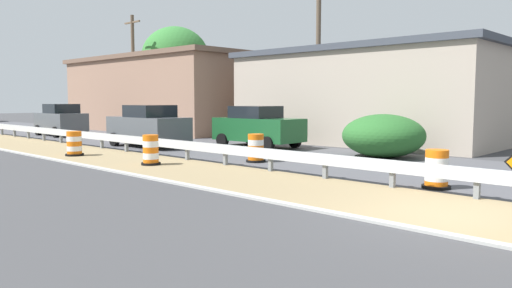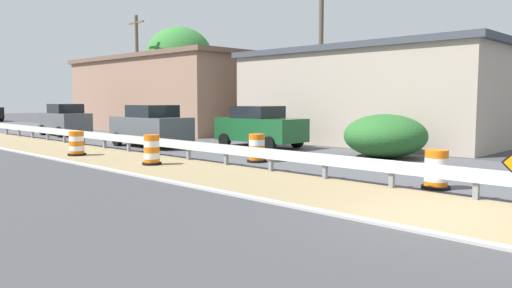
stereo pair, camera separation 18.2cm
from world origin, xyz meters
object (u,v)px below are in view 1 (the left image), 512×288
at_px(traffic_barrel_far, 74,145).
at_px(car_trailing_near_lane, 258,127).
at_px(utility_pole_near, 318,52).
at_px(traffic_barrel_mid, 151,151).
at_px(utility_pole_mid, 133,71).
at_px(traffic_barrel_close, 256,149).
at_px(car_lead_near_lane, 148,126).
at_px(car_lead_far_lane, 61,120).
at_px(traffic_barrel_nearest, 436,171).

height_order(traffic_barrel_far, car_trailing_near_lane, car_trailing_near_lane).
distance_m(traffic_barrel_far, utility_pole_near, 12.25).
distance_m(traffic_barrel_mid, traffic_barrel_far, 4.53).
xyz_separation_m(traffic_barrel_mid, utility_pole_mid, (9.66, 16.09, 3.74)).
bearing_deg(traffic_barrel_mid, traffic_barrel_close, -34.74).
bearing_deg(traffic_barrel_close, car_lead_near_lane, 85.40).
bearing_deg(car_trailing_near_lane, traffic_barrel_far, -113.01).
height_order(traffic_barrel_close, traffic_barrel_mid, traffic_barrel_mid).
bearing_deg(car_lead_far_lane, traffic_barrel_far, 159.47).
bearing_deg(car_lead_near_lane, utility_pole_mid, -28.92).
bearing_deg(traffic_barrel_close, car_lead_far_lane, 86.80).
relative_size(car_trailing_near_lane, car_lead_far_lane, 1.05).
height_order(traffic_barrel_nearest, car_lead_near_lane, car_lead_near_lane).
distance_m(traffic_barrel_nearest, car_lead_near_lane, 14.45).
relative_size(car_lead_far_lane, utility_pole_near, 0.46).
height_order(car_lead_near_lane, car_lead_far_lane, car_lead_near_lane).
distance_m(traffic_barrel_mid, utility_pole_mid, 19.14).
bearing_deg(traffic_barrel_far, utility_pole_mid, 48.73).
distance_m(traffic_barrel_nearest, utility_pole_mid, 26.33).
xyz_separation_m(utility_pole_near, utility_pole_mid, (-0.67, 15.51, -0.37)).
bearing_deg(utility_pole_mid, utility_pole_near, -87.52).
relative_size(traffic_barrel_close, utility_pole_near, 0.11).
bearing_deg(traffic_barrel_nearest, car_lead_near_lane, 85.04).
relative_size(traffic_barrel_far, car_trailing_near_lane, 0.23).
distance_m(car_lead_far_lane, utility_pole_mid, 6.57).
height_order(car_lead_far_lane, utility_pole_mid, utility_pole_mid).
height_order(traffic_barrel_far, utility_pole_mid, utility_pole_mid).
bearing_deg(traffic_barrel_nearest, car_trailing_near_lane, 66.25).
relative_size(traffic_barrel_nearest, utility_pole_mid, 0.12).
bearing_deg(car_lead_far_lane, traffic_barrel_close, 178.71).
bearing_deg(car_lead_near_lane, car_trailing_near_lane, -138.75).
distance_m(traffic_barrel_far, car_lead_near_lane, 4.27).
xyz_separation_m(car_lead_far_lane, utility_pole_near, (6.35, -14.80, 3.60)).
bearing_deg(utility_pole_near, car_lead_near_lane, 144.06).
xyz_separation_m(traffic_barrel_far, car_trailing_near_lane, (7.48, -2.97, 0.53)).
xyz_separation_m(traffic_barrel_close, traffic_barrel_mid, (-3.01, 2.09, 0.01)).
height_order(traffic_barrel_close, utility_pole_mid, utility_pole_mid).
relative_size(traffic_barrel_nearest, traffic_barrel_mid, 0.95).
relative_size(traffic_barrel_nearest, utility_pole_near, 0.11).
xyz_separation_m(traffic_barrel_close, utility_pole_near, (7.33, 2.67, 4.13)).
relative_size(traffic_barrel_close, traffic_barrel_mid, 0.98).
distance_m(car_lead_near_lane, car_lead_far_lane, 9.94).
bearing_deg(utility_pole_mid, traffic_barrel_far, -131.27).
bearing_deg(utility_pole_mid, car_trailing_near_lane, -100.48).
xyz_separation_m(traffic_barrel_nearest, utility_pole_mid, (7.30, 25.02, 3.77)).
xyz_separation_m(traffic_barrel_nearest, utility_pole_near, (7.97, 9.51, 4.14)).
height_order(car_lead_far_lane, utility_pole_near, utility_pole_near).
relative_size(traffic_barrel_nearest, car_lead_near_lane, 0.22).
distance_m(traffic_barrel_mid, car_lead_far_lane, 15.91).
xyz_separation_m(traffic_barrel_far, utility_pole_mid, (10.18, 11.59, 3.77)).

